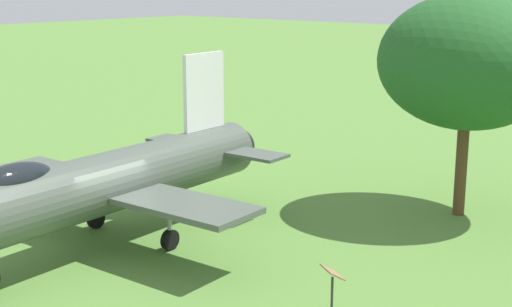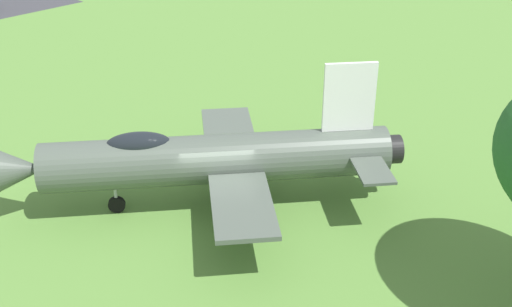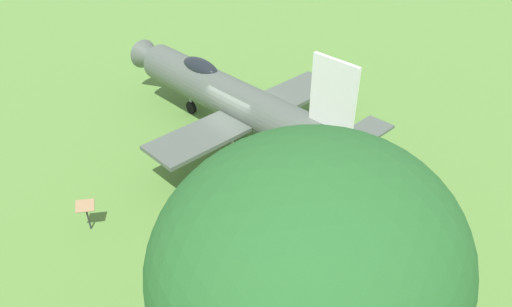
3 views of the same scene
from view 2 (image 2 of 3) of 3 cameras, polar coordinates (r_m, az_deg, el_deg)
name	(u,v)px [view 2 (image 2 of 3)]	position (r m, az deg, el deg)	size (l,w,h in m)	color
ground_plane	(219,205)	(22.92, -3.38, -4.68)	(200.00, 200.00, 0.00)	#568438
display_jet	(206,159)	(21.94, -4.50, -0.45)	(13.97, 9.45, 5.21)	#4C564C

